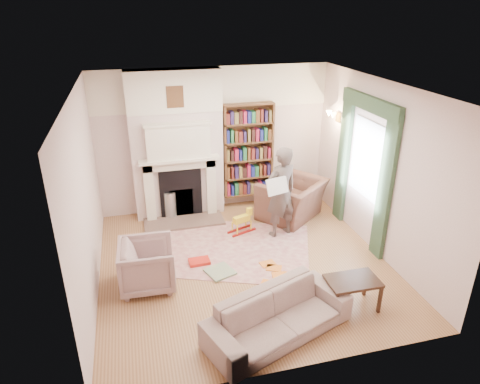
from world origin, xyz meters
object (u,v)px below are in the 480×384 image
object	(u,v)px
armchair_reading	(292,199)
rocking_horse	(242,221)
man_reading	(281,192)
bookcase	(248,150)
coffee_table	(351,293)
paraffin_heater	(170,205)
armchair_left	(147,265)
sofa	(278,316)

from	to	relation	value
armchair_reading	rocking_horse	bearing A→B (deg)	-20.82
armchair_reading	man_reading	size ratio (longest dim) A/B	0.70
bookcase	rocking_horse	distance (m)	1.54
coffee_table	man_reading	bearing A→B (deg)	97.88
bookcase	paraffin_heater	world-z (taller)	bookcase
paraffin_heater	coffee_table	bearing A→B (deg)	-57.60
armchair_reading	armchair_left	size ratio (longest dim) A/B	1.48
bookcase	armchair_reading	world-z (taller)	bookcase
bookcase	man_reading	distance (m)	1.43
armchair_left	rocking_horse	size ratio (longest dim) A/B	1.56
armchair_left	rocking_horse	world-z (taller)	armchair_left
rocking_horse	paraffin_heater	bearing A→B (deg)	121.88
rocking_horse	armchair_reading	bearing A→B (deg)	-2.71
coffee_table	rocking_horse	distance (m)	2.58
bookcase	rocking_horse	bearing A→B (deg)	-110.75
armchair_left	coffee_table	xyz separation A→B (m)	(2.66, -1.19, -0.13)
man_reading	rocking_horse	distance (m)	0.92
armchair_reading	sofa	bearing A→B (deg)	27.51
coffee_table	paraffin_heater	distance (m)	3.93
paraffin_heater	rocking_horse	world-z (taller)	paraffin_heater
armchair_reading	coffee_table	distance (m)	2.77
sofa	coffee_table	xyz separation A→B (m)	(1.14, 0.24, -0.05)
bookcase	sofa	world-z (taller)	bookcase
armchair_reading	paraffin_heater	world-z (taller)	armchair_reading
armchair_left	sofa	size ratio (longest dim) A/B	0.41
sofa	rocking_horse	xyz separation A→B (m)	(0.22, 2.65, -0.06)
armchair_reading	rocking_horse	xyz separation A→B (m)	(-1.10, -0.36, -0.16)
sofa	armchair_reading	bearing A→B (deg)	45.66
armchair_reading	sofa	distance (m)	3.28
man_reading	coffee_table	world-z (taller)	man_reading
coffee_table	armchair_reading	bearing A→B (deg)	87.04
bookcase	rocking_horse	size ratio (longest dim) A/B	3.66
armchair_reading	man_reading	xyz separation A→B (m)	(-0.45, -0.60, 0.45)
coffee_table	sofa	bearing A→B (deg)	-167.28
coffee_table	rocking_horse	size ratio (longest dim) A/B	1.38
sofa	rocking_horse	size ratio (longest dim) A/B	3.78
bookcase	armchair_left	bearing A→B (deg)	-132.68
armchair_left	coffee_table	size ratio (longest dim) A/B	1.13
man_reading	rocking_horse	world-z (taller)	man_reading
bookcase	armchair_left	distance (m)	3.30
man_reading	bookcase	bearing A→B (deg)	-97.44
sofa	paraffin_heater	distance (m)	3.69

